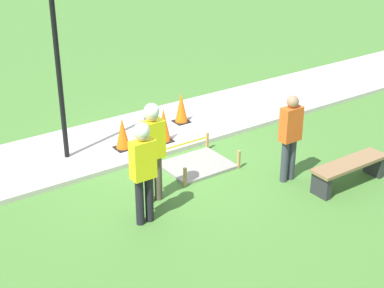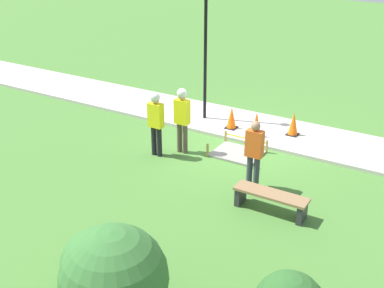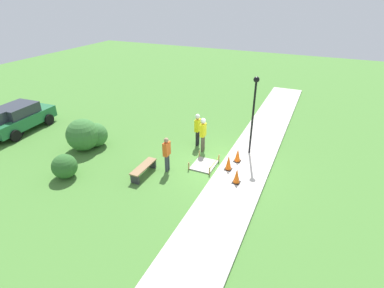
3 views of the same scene
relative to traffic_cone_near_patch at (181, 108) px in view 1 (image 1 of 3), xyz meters
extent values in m
plane|color=#477A33|center=(1.15, 1.13, -0.44)|extent=(60.00, 60.00, 0.00)
cube|color=#BCB7AD|center=(1.15, -0.01, -0.39)|extent=(28.00, 2.29, 0.10)
cube|color=gray|center=(0.89, 1.88, -0.41)|extent=(1.28, 1.05, 0.06)
cube|color=tan|center=(0.25, 1.35, -0.25)|extent=(0.05, 0.05, 0.38)
cube|color=tan|center=(1.53, 1.35, -0.25)|extent=(0.05, 0.05, 0.38)
cube|color=tan|center=(0.25, 2.40, -0.25)|extent=(0.05, 0.05, 0.38)
cube|color=tan|center=(1.53, 2.40, -0.25)|extent=(0.05, 0.05, 0.38)
cube|color=yellow|center=(0.89, 1.35, -0.16)|extent=(1.28, 0.00, 0.04)
cube|color=black|center=(0.00, 0.00, -0.33)|extent=(0.34, 0.34, 0.02)
cone|color=orange|center=(0.00, 0.00, 0.02)|extent=(0.29, 0.29, 0.67)
cube|color=black|center=(0.89, 0.66, -0.33)|extent=(0.34, 0.34, 0.02)
cone|color=orange|center=(0.89, 0.66, 0.05)|extent=(0.29, 0.29, 0.73)
cube|color=black|center=(1.78, 0.48, -0.33)|extent=(0.34, 0.34, 0.02)
cone|color=orange|center=(1.78, 0.48, 0.01)|extent=(0.29, 0.29, 0.66)
cube|color=#2D2D33|center=(-1.72, 4.10, -0.23)|extent=(0.12, 0.40, 0.42)
cube|color=#2D2D33|center=(-0.28, 4.10, -0.23)|extent=(0.12, 0.40, 0.42)
cube|color=olive|center=(-1.00, 4.10, 0.01)|extent=(1.64, 0.44, 0.06)
cylinder|color=black|center=(2.68, 3.03, -0.02)|extent=(0.14, 0.14, 0.84)
cylinder|color=black|center=(2.86, 3.03, -0.02)|extent=(0.14, 0.14, 0.84)
cube|color=yellow|center=(2.77, 3.03, 0.73)|extent=(0.40, 0.22, 0.66)
sphere|color=tan|center=(2.77, 3.03, 1.17)|extent=(0.23, 0.23, 0.23)
sphere|color=white|center=(2.77, 3.03, 1.23)|extent=(0.26, 0.26, 0.26)
cylinder|color=brown|center=(2.18, 2.51, -0.01)|extent=(0.14, 0.14, 0.86)
cylinder|color=brown|center=(2.36, 2.51, -0.01)|extent=(0.14, 0.14, 0.86)
cube|color=yellow|center=(2.27, 2.51, 0.75)|extent=(0.40, 0.22, 0.68)
sphere|color=tan|center=(2.27, 2.51, 1.21)|extent=(0.23, 0.23, 0.23)
sphere|color=white|center=(2.27, 2.51, 1.27)|extent=(0.27, 0.27, 0.27)
cylinder|color=#383D47|center=(-0.30, 3.30, -0.03)|extent=(0.14, 0.14, 0.83)
cylinder|color=#383D47|center=(-0.12, 3.30, -0.03)|extent=(0.14, 0.14, 0.83)
cube|color=#E55B1E|center=(-0.21, 3.30, 0.71)|extent=(0.40, 0.22, 0.65)
sphere|color=#A37A5B|center=(-0.21, 3.30, 1.15)|extent=(0.22, 0.22, 0.22)
cylinder|color=black|center=(2.90, 0.17, 1.52)|extent=(0.10, 0.10, 3.73)
camera|label=1|loc=(6.91, 10.36, 4.93)|focal=55.00mm
camera|label=2|loc=(-4.17, 12.70, 5.36)|focal=45.00mm
camera|label=3|loc=(-10.68, -2.65, 7.20)|focal=28.00mm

